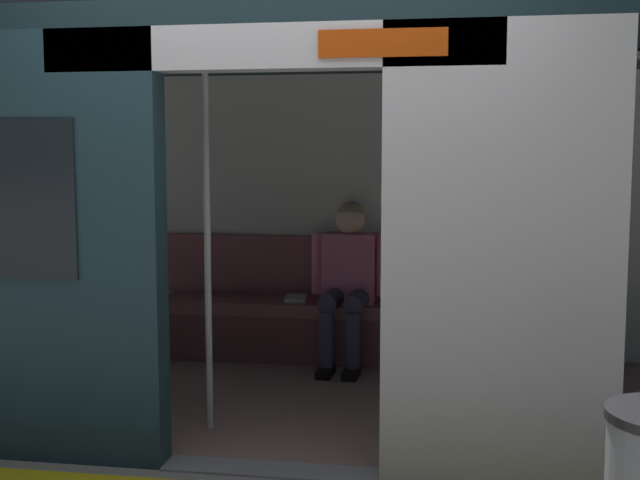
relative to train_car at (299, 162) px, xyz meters
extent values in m
plane|color=gray|center=(-0.08, 1.13, -1.45)|extent=(60.00, 60.00, 0.00)
cube|color=silver|center=(-1.12, 1.15, -0.41)|extent=(1.05, 0.12, 2.08)
cube|color=black|center=(-1.12, 1.16, -0.16)|extent=(0.58, 0.02, 0.55)
cube|color=silver|center=(-0.08, 1.13, 0.53)|extent=(2.10, 0.16, 0.20)
cube|color=#BF3F0C|center=(-0.60, 1.22, 0.53)|extent=(0.56, 0.02, 0.12)
cube|color=#15272E|center=(-0.08, -0.07, 0.69)|extent=(6.40, 2.56, 0.12)
cube|color=gray|center=(-0.08, -0.07, -1.45)|extent=(6.08, 2.40, 0.01)
cube|color=silver|center=(-0.08, -1.27, -0.41)|extent=(6.08, 0.10, 2.08)
cube|color=#935156|center=(-0.08, -1.21, -0.79)|extent=(3.52, 0.06, 0.45)
cube|color=white|center=(-0.08, -0.07, 0.60)|extent=(4.48, 0.16, 0.03)
cube|color=gray|center=(-0.08, 1.13, -1.45)|extent=(1.05, 0.19, 0.01)
cube|color=#935156|center=(-0.08, -0.99, -1.06)|extent=(2.59, 0.44, 0.09)
cube|color=brown|center=(-0.08, -0.79, -1.28)|extent=(2.59, 0.04, 0.35)
cube|color=pink|center=(-0.19, -0.97, -0.77)|extent=(0.39, 0.24, 0.50)
sphere|color=beige|center=(-0.19, -0.97, -0.42)|extent=(0.21, 0.21, 0.21)
sphere|color=#997F59|center=(-0.19, -0.98, -0.39)|extent=(0.19, 0.19, 0.19)
cylinder|color=pink|center=(-0.42, -0.92, -0.74)|extent=(0.08, 0.08, 0.44)
cylinder|color=pink|center=(0.05, -0.95, -0.74)|extent=(0.08, 0.08, 0.44)
cylinder|color=#38334C|center=(-0.27, -0.76, -0.97)|extent=(0.16, 0.41, 0.14)
cylinder|color=#38334C|center=(-0.09, -0.77, -0.97)|extent=(0.16, 0.41, 0.14)
cylinder|color=#38334C|center=(-0.25, -0.56, -1.22)|extent=(0.10, 0.10, 0.40)
cylinder|color=#38334C|center=(-0.07, -0.57, -1.22)|extent=(0.10, 0.10, 0.40)
cube|color=black|center=(-0.25, -0.51, -1.42)|extent=(0.11, 0.22, 0.06)
cube|color=black|center=(-0.07, -0.52, -1.42)|extent=(0.11, 0.22, 0.06)
cube|color=#262D4C|center=(-0.64, -0.97, -0.93)|extent=(0.26, 0.14, 0.17)
cube|color=#1A2035|center=(-0.64, -0.90, -0.94)|extent=(0.02, 0.01, 0.14)
cube|color=silver|center=(0.22, -0.98, -1.00)|extent=(0.17, 0.23, 0.03)
cylinder|color=silver|center=(0.39, 0.60, -0.42)|extent=(0.04, 0.04, 2.06)
camera|label=1|loc=(-0.92, 4.80, 0.07)|focal=45.79mm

